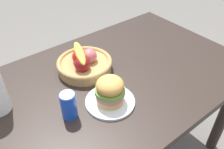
{
  "coord_description": "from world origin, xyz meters",
  "views": [
    {
      "loc": [
        -0.61,
        -0.74,
        1.52
      ],
      "look_at": [
        -0.06,
        -0.04,
        0.81
      ],
      "focal_mm": 38.18,
      "sensor_mm": 36.0,
      "label": 1
    }
  ],
  "objects_px": {
    "plate": "(110,102)",
    "soda_can": "(69,105)",
    "fruit_basket": "(84,63)",
    "sandwich": "(110,90)"
  },
  "relations": [
    {
      "from": "plate",
      "to": "soda_can",
      "type": "xyz_separation_m",
      "value": [
        -0.18,
        0.04,
        0.06
      ]
    },
    {
      "from": "plate",
      "to": "fruit_basket",
      "type": "xyz_separation_m",
      "value": [
        0.04,
        0.27,
        0.04
      ]
    },
    {
      "from": "fruit_basket",
      "to": "plate",
      "type": "bearing_deg",
      "value": -98.83
    },
    {
      "from": "soda_can",
      "to": "fruit_basket",
      "type": "relative_size",
      "value": 0.43
    },
    {
      "from": "plate",
      "to": "fruit_basket",
      "type": "distance_m",
      "value": 0.28
    },
    {
      "from": "plate",
      "to": "sandwich",
      "type": "relative_size",
      "value": 1.67
    },
    {
      "from": "soda_can",
      "to": "fruit_basket",
      "type": "distance_m",
      "value": 0.32
    },
    {
      "from": "soda_can",
      "to": "sandwich",
      "type": "bearing_deg",
      "value": -13.21
    },
    {
      "from": "sandwich",
      "to": "fruit_basket",
      "type": "distance_m",
      "value": 0.28
    },
    {
      "from": "plate",
      "to": "sandwich",
      "type": "xyz_separation_m",
      "value": [
        -0.0,
        -0.0,
        0.07
      ]
    }
  ]
}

